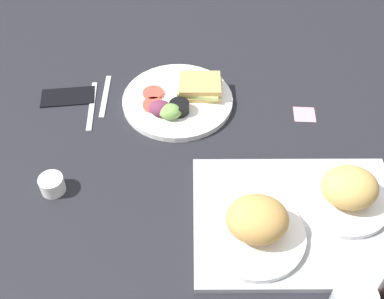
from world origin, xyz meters
TOP-DOWN VIEW (x-y plane):
  - ground_plane at (0.00, 0.00)cm, footprint 190.00×150.00cm
  - serving_tray at (-21.04, 19.64)cm, footprint 46.13×34.56cm
  - bread_plate_near at (-31.27, 15.22)cm, footprint 20.81×20.81cm
  - bread_plate_far at (-11.25, 24.43)cm, footprint 21.58×21.58cm
  - plate_with_salad at (6.17, -17.17)cm, footprint 29.62×29.62cm
  - espresso_cup at (33.64, 12.80)cm, footprint 5.60×5.60cm
  - fork at (26.82, -19.58)cm, footprint 1.94×17.04cm
  - knife at (29.82, -15.58)cm, footprint 3.02×19.05cm
  - cell_phone at (36.95, -18.86)cm, footprint 15.29×9.20cm
  - sticky_note at (-26.91, -14.00)cm, footprint 5.76×5.76cm

SIDE VIEW (x-z plane):
  - ground_plane at x=0.00cm, z-range -3.00..0.00cm
  - sticky_note at x=-26.91cm, z-range 0.00..0.12cm
  - fork at x=26.82cm, z-range 0.00..0.50cm
  - knife at x=29.82cm, z-range 0.00..0.50cm
  - cell_phone at x=36.95cm, z-range 0.00..0.80cm
  - serving_tray at x=-21.04cm, z-range 0.00..1.60cm
  - plate_with_salad at x=6.17cm, z-range -1.04..4.36cm
  - espresso_cup at x=33.64cm, z-range 0.00..4.00cm
  - bread_plate_near at x=-31.27cm, z-range 0.52..10.16cm
  - bread_plate_far at x=-11.25cm, z-range 0.53..10.57cm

